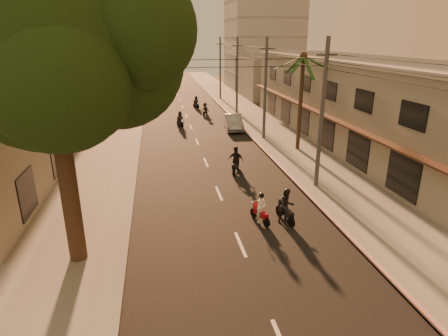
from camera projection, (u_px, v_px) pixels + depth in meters
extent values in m
plane|color=#383023|center=(251.00, 270.00, 15.17)|extent=(160.00, 160.00, 0.00)
cube|color=black|center=(197.00, 142.00, 33.75)|extent=(10.00, 140.00, 0.02)
cube|color=slate|center=(277.00, 138.00, 34.98)|extent=(5.00, 140.00, 0.12)
cube|color=slate|center=(111.00, 145.00, 32.48)|extent=(5.00, 140.00, 0.12)
cube|color=#B02412|center=(267.00, 154.00, 29.92)|extent=(0.20, 60.00, 0.20)
cube|color=gray|center=(356.00, 102.00, 33.07)|extent=(8.00, 34.00, 7.00)
cube|color=#9C978C|center=(361.00, 59.00, 31.86)|extent=(8.20, 34.20, 0.30)
cube|color=#3F2419|center=(310.00, 108.00, 32.49)|extent=(0.80, 34.00, 0.12)
cube|color=#B7B5B2|center=(264.00, 7.00, 65.23)|extent=(12.00, 12.00, 28.00)
cylinder|color=black|center=(70.00, 195.00, 14.87)|extent=(0.70, 0.70, 6.00)
cylinder|color=black|center=(83.00, 118.00, 14.39)|extent=(1.22, 2.17, 3.04)
cylinder|color=black|center=(38.00, 118.00, 13.44)|extent=(1.31, 1.49, 2.73)
sphere|color=black|center=(48.00, 50.00, 13.05)|extent=(7.20, 7.20, 7.20)
sphere|color=black|center=(117.00, 62.00, 14.52)|extent=(5.20, 5.20, 5.20)
sphere|color=black|center=(3.00, 58.00, 13.60)|extent=(4.80, 4.80, 4.80)
sphere|color=black|center=(58.00, 82.00, 11.78)|extent=(4.60, 4.60, 4.60)
sphere|color=black|center=(134.00, 29.00, 12.86)|extent=(4.40, 4.40, 4.40)
sphere|color=black|center=(91.00, 20.00, 15.12)|extent=(4.40, 4.40, 4.40)
cylinder|color=black|center=(300.00, 105.00, 30.11)|extent=(0.32, 0.32, 7.60)
sphere|color=black|center=(304.00, 55.00, 28.86)|extent=(0.60, 0.60, 0.60)
cylinder|color=#38383A|center=(322.00, 116.00, 22.15)|extent=(0.26, 0.26, 9.00)
cube|color=#38383A|center=(327.00, 55.00, 20.99)|extent=(1.20, 0.12, 0.12)
cylinder|color=#38383A|center=(265.00, 90.00, 33.30)|extent=(0.26, 0.26, 9.00)
cube|color=#38383A|center=(267.00, 49.00, 32.14)|extent=(1.20, 0.12, 0.12)
cylinder|color=#38383A|center=(237.00, 77.00, 44.45)|extent=(0.26, 0.26, 9.00)
cube|color=#38383A|center=(237.00, 46.00, 43.29)|extent=(1.20, 0.12, 0.12)
cylinder|color=#38383A|center=(220.00, 69.00, 55.59)|extent=(0.26, 0.26, 9.00)
cube|color=#38383A|center=(220.00, 44.00, 54.44)|extent=(1.20, 0.12, 0.12)
cube|color=#9C978C|center=(268.00, 77.00, 58.32)|extent=(8.00, 14.00, 6.00)
cube|color=#9C978C|center=(64.00, 98.00, 43.70)|extent=(8.00, 14.00, 4.40)
cube|color=#9C978C|center=(88.00, 73.00, 59.99)|extent=(8.00, 14.00, 7.00)
cylinder|color=black|center=(254.00, 213.00, 19.52)|extent=(0.26, 0.52, 0.52)
cylinder|color=black|center=(266.00, 222.00, 18.57)|extent=(0.26, 0.52, 0.52)
cube|color=#9E0C18|center=(261.00, 213.00, 18.90)|extent=(0.57, 1.04, 0.28)
cube|color=#9E0C18|center=(256.00, 208.00, 19.24)|extent=(0.29, 0.18, 0.55)
cylinder|color=silver|center=(255.00, 201.00, 19.22)|extent=(0.49, 0.20, 0.04)
imported|color=silver|center=(261.00, 209.00, 18.82)|extent=(0.79, 0.72, 1.55)
sphere|color=black|center=(261.00, 195.00, 18.58)|extent=(0.28, 0.28, 0.28)
sphere|color=silver|center=(251.00, 198.00, 19.01)|extent=(0.11, 0.11, 0.11)
sphere|color=silver|center=(259.00, 196.00, 19.25)|extent=(0.11, 0.11, 0.11)
cylinder|color=black|center=(279.00, 211.00, 19.68)|extent=(0.20, 0.59, 0.58)
cylinder|color=black|center=(291.00, 222.00, 18.53)|extent=(0.20, 0.59, 0.58)
cube|color=black|center=(286.00, 212.00, 18.94)|extent=(0.48, 1.17, 0.31)
cube|color=black|center=(281.00, 205.00, 19.35)|extent=(0.32, 0.15, 0.62)
cylinder|color=silver|center=(281.00, 198.00, 19.34)|extent=(0.57, 0.14, 0.04)
imported|color=black|center=(286.00, 206.00, 18.85)|extent=(1.06, 0.94, 1.73)
sphere|color=black|center=(287.00, 192.00, 18.58)|extent=(0.31, 0.31, 0.31)
cylinder|color=black|center=(238.00, 165.00, 26.70)|extent=(0.33, 0.59, 0.60)
cylinder|color=black|center=(234.00, 171.00, 25.47)|extent=(0.33, 0.59, 0.60)
cube|color=black|center=(236.00, 165.00, 25.91)|extent=(0.73, 1.20, 0.32)
cube|color=black|center=(237.00, 160.00, 26.35)|extent=(0.34, 0.22, 0.64)
cylinder|color=silver|center=(237.00, 154.00, 26.35)|extent=(0.56, 0.26, 0.04)
imported|color=black|center=(236.00, 160.00, 25.81)|extent=(1.37, 1.19, 1.80)
sphere|color=black|center=(236.00, 149.00, 25.53)|extent=(0.32, 0.32, 0.32)
cylinder|color=black|center=(178.00, 123.00, 39.91)|extent=(0.26, 0.53, 0.53)
cylinder|color=black|center=(182.00, 125.00, 38.94)|extent=(0.26, 0.53, 0.53)
cube|color=black|center=(180.00, 122.00, 39.28)|extent=(0.59, 1.06, 0.28)
cube|color=black|center=(178.00, 120.00, 39.62)|extent=(0.30, 0.18, 0.56)
cylinder|color=silver|center=(178.00, 117.00, 39.60)|extent=(0.50, 0.21, 0.04)
imported|color=black|center=(180.00, 119.00, 39.19)|extent=(1.09, 0.99, 1.58)
sphere|color=black|center=(180.00, 112.00, 38.95)|extent=(0.28, 0.28, 0.28)
cylinder|color=black|center=(207.00, 113.00, 45.34)|extent=(0.30, 0.51, 0.52)
cylinder|color=black|center=(204.00, 115.00, 44.29)|extent=(0.30, 0.51, 0.52)
cube|color=black|center=(205.00, 112.00, 44.67)|extent=(0.65, 1.03, 0.28)
cube|color=black|center=(206.00, 110.00, 45.04)|extent=(0.29, 0.20, 0.55)
cylinder|color=silver|center=(206.00, 107.00, 45.04)|extent=(0.48, 0.25, 0.04)
imported|color=black|center=(205.00, 110.00, 44.58)|extent=(1.43, 1.33, 1.55)
sphere|color=black|center=(205.00, 104.00, 44.34)|extent=(0.28, 0.28, 0.28)
imported|color=gray|center=(233.00, 122.00, 38.05)|extent=(2.38, 4.92, 1.54)
cylinder|color=black|center=(194.00, 105.00, 50.31)|extent=(0.27, 0.50, 0.50)
cylinder|color=black|center=(198.00, 107.00, 49.40)|extent=(0.27, 0.50, 0.50)
cube|color=black|center=(196.00, 104.00, 49.72)|extent=(0.60, 1.01, 0.27)
cube|color=black|center=(195.00, 103.00, 50.04)|extent=(0.28, 0.18, 0.54)
cylinder|color=silver|center=(194.00, 100.00, 50.02)|extent=(0.48, 0.22, 0.04)
imported|color=black|center=(196.00, 102.00, 49.64)|extent=(1.07, 0.99, 1.51)
sphere|color=black|center=(196.00, 97.00, 49.40)|extent=(0.27, 0.27, 0.27)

